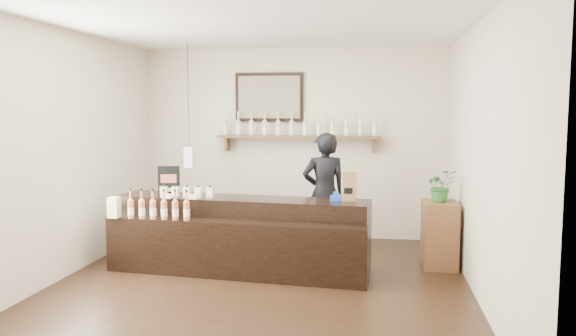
# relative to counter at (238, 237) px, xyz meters

# --- Properties ---
(ground) EXTENTS (5.00, 5.00, 0.00)m
(ground) POSITION_rel_counter_xyz_m (0.36, -0.59, -0.40)
(ground) COLOR black
(ground) RESTS_ON ground
(room_shell) EXTENTS (5.00, 5.00, 5.00)m
(room_shell) POSITION_rel_counter_xyz_m (0.36, -0.59, 1.30)
(room_shell) COLOR beige
(room_shell) RESTS_ON ground
(back_wall_decor) EXTENTS (2.66, 0.96, 1.69)m
(back_wall_decor) POSITION_rel_counter_xyz_m (0.22, 1.79, 1.35)
(back_wall_decor) COLOR brown
(back_wall_decor) RESTS_ON ground
(counter) EXTENTS (3.09, 1.08, 1.00)m
(counter) POSITION_rel_counter_xyz_m (0.00, 0.00, 0.00)
(counter) COLOR black
(counter) RESTS_ON ground
(promo_sign) EXTENTS (0.26, 0.08, 0.37)m
(promo_sign) POSITION_rel_counter_xyz_m (-0.88, 0.10, 0.63)
(promo_sign) COLOR black
(promo_sign) RESTS_ON counter
(paper_bag) EXTENTS (0.18, 0.15, 0.35)m
(paper_bag) POSITION_rel_counter_xyz_m (1.29, 0.08, 0.62)
(paper_bag) COLOR olive
(paper_bag) RESTS_ON counter
(tape_dispenser) EXTENTS (0.13, 0.05, 0.11)m
(tape_dispenser) POSITION_rel_counter_xyz_m (1.14, 0.06, 0.49)
(tape_dispenser) COLOR blue
(tape_dispenser) RESTS_ON counter
(side_cabinet) EXTENTS (0.41, 0.55, 0.80)m
(side_cabinet) POSITION_rel_counter_xyz_m (2.36, 0.55, -0.00)
(side_cabinet) COLOR brown
(side_cabinet) RESTS_ON ground
(potted_plant) EXTENTS (0.43, 0.40, 0.39)m
(potted_plant) POSITION_rel_counter_xyz_m (2.36, 0.55, 0.59)
(potted_plant) COLOR #29672C
(potted_plant) RESTS_ON side_cabinet
(shopkeeper) EXTENTS (0.75, 0.60, 1.81)m
(shopkeeper) POSITION_rel_counter_xyz_m (0.93, 0.96, 0.50)
(shopkeeper) COLOR black
(shopkeeper) RESTS_ON ground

